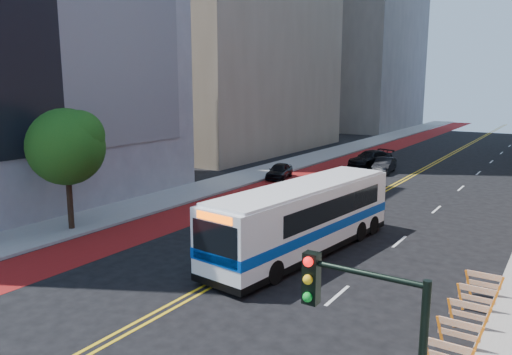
{
  "coord_description": "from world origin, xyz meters",
  "views": [
    {
      "loc": [
        12.01,
        -11.08,
        8.17
      ],
      "look_at": [
        -0.27,
        8.0,
        3.86
      ],
      "focal_mm": 35.0,
      "sensor_mm": 36.0,
      "label": 1
    }
  ],
  "objects_px": {
    "transit_bus": "(305,217)",
    "car_b": "(384,165)",
    "car_c": "(370,159)",
    "street_tree": "(67,144)",
    "car_a": "(279,171)",
    "traffic_signal": "(369,349)"
  },
  "relations": [
    {
      "from": "transit_bus",
      "to": "car_b",
      "type": "bearing_deg",
      "value": 105.9
    },
    {
      "from": "car_b",
      "to": "car_c",
      "type": "bearing_deg",
      "value": 123.68
    },
    {
      "from": "car_c",
      "to": "transit_bus",
      "type": "bearing_deg",
      "value": -58.55
    },
    {
      "from": "street_tree",
      "to": "car_b",
      "type": "relative_size",
      "value": 1.57
    },
    {
      "from": "street_tree",
      "to": "car_a",
      "type": "height_order",
      "value": "street_tree"
    },
    {
      "from": "traffic_signal",
      "to": "car_c",
      "type": "distance_m",
      "value": 42.35
    },
    {
      "from": "car_b",
      "to": "car_c",
      "type": "xyz_separation_m",
      "value": [
        -2.33,
        2.7,
        0.08
      ]
    },
    {
      "from": "street_tree",
      "to": "car_b",
      "type": "xyz_separation_m",
      "value": [
        8.64,
        27.48,
        -4.21
      ]
    },
    {
      "from": "street_tree",
      "to": "car_a",
      "type": "relative_size",
      "value": 1.69
    },
    {
      "from": "street_tree",
      "to": "car_b",
      "type": "bearing_deg",
      "value": 72.55
    },
    {
      "from": "transit_bus",
      "to": "car_a",
      "type": "height_order",
      "value": "transit_bus"
    },
    {
      "from": "street_tree",
      "to": "transit_bus",
      "type": "relative_size",
      "value": 0.53
    },
    {
      "from": "transit_bus",
      "to": "car_a",
      "type": "bearing_deg",
      "value": 130.2
    },
    {
      "from": "transit_bus",
      "to": "car_b",
      "type": "xyz_separation_m",
      "value": [
        -3.97,
        23.67,
        -1.08
      ]
    },
    {
      "from": "car_c",
      "to": "car_b",
      "type": "bearing_deg",
      "value": -31.26
    },
    {
      "from": "car_b",
      "to": "car_a",
      "type": "bearing_deg",
      "value": -137.85
    },
    {
      "from": "street_tree",
      "to": "traffic_signal",
      "type": "height_order",
      "value": "street_tree"
    },
    {
      "from": "street_tree",
      "to": "transit_bus",
      "type": "distance_m",
      "value": 13.54
    },
    {
      "from": "transit_bus",
      "to": "car_a",
      "type": "xyz_separation_m",
      "value": [
        -10.66,
        15.92,
        -1.1
      ]
    },
    {
      "from": "street_tree",
      "to": "car_a",
      "type": "bearing_deg",
      "value": 84.38
    },
    {
      "from": "traffic_signal",
      "to": "car_c",
      "type": "bearing_deg",
      "value": 109.84
    },
    {
      "from": "car_a",
      "to": "car_c",
      "type": "height_order",
      "value": "car_c"
    }
  ]
}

